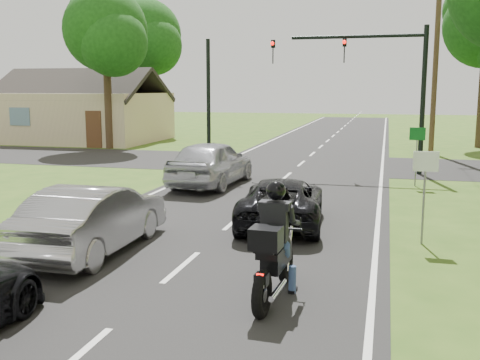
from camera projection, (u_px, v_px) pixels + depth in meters
name	position (u px, v px, depth m)	size (l,w,h in m)	color
ground	(181.00, 267.00, 11.10)	(140.00, 140.00, 0.00)	#315317
road	(277.00, 185.00, 20.65)	(8.00, 100.00, 0.01)	black
cross_road	(301.00, 164.00, 26.38)	(60.00, 7.00, 0.01)	black
motorcycle_rider	(274.00, 254.00, 9.28)	(0.67, 2.37, 2.04)	black
dark_suv	(282.00, 201.00, 14.50)	(2.02, 4.38, 1.22)	black
silver_sedan	(94.00, 218.00, 12.05)	(1.56, 4.46, 1.47)	#9F9FA4
silver_suv	(211.00, 163.00, 20.31)	(1.97, 4.89, 1.67)	#A8A9B0
traffic_signal	(377.00, 73.00, 22.97)	(6.38, 0.44, 6.00)	black
signal_pole_far	(208.00, 98.00, 29.10)	(0.20, 0.20, 6.00)	black
utility_pole_far	(436.00, 58.00, 29.74)	(1.60, 0.28, 10.00)	brown
sign_white	(425.00, 175.00, 12.52)	(0.55, 0.07, 2.12)	slate
sign_green	(417.00, 142.00, 20.11)	(0.55, 0.07, 2.12)	slate
tree_left_near	(108.00, 34.00, 31.87)	(5.12, 4.96, 9.22)	#332316
tree_left_far	(148.00, 39.00, 41.78)	(5.76, 5.58, 10.14)	#332316
house	(83.00, 114.00, 37.73)	(10.20, 8.00, 4.84)	tan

